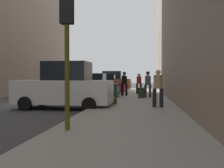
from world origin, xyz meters
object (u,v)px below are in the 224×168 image
object	(u,v)px
parked_dark_green_sedan	(89,87)
pedestrian_with_fedora	(124,83)
parked_gray_coupe	(117,83)
rolling_suitcase	(141,93)
parked_red_hatchback	(103,85)
duffel_bag	(114,101)
pedestrian_in_tan_coat	(158,86)
pedestrian_with_beanie	(148,83)
fire_hydrant	(117,91)
parked_white_van	(64,87)
parked_bronze_suv	(111,82)
traffic_light	(67,28)
pedestrian_in_red_jacket	(139,82)

from	to	relation	value
parked_dark_green_sedan	pedestrian_with_fedora	size ratio (longest dim) A/B	2.37
parked_gray_coupe	rolling_suitcase	size ratio (longest dim) A/B	4.07
parked_red_hatchback	duffel_bag	size ratio (longest dim) A/B	9.70
parked_gray_coupe	pedestrian_in_tan_coat	size ratio (longest dim) A/B	2.48
pedestrian_in_tan_coat	duffel_bag	world-z (taller)	pedestrian_in_tan_coat
parked_dark_green_sedan	pedestrian_in_tan_coat	world-z (taller)	pedestrian_in_tan_coat
pedestrian_with_beanie	rolling_suitcase	size ratio (longest dim) A/B	1.71
fire_hydrant	pedestrian_with_fedora	xyz separation A→B (m)	(0.50, 0.54, 0.64)
parked_white_van	parked_dark_green_sedan	xyz separation A→B (m)	(0.00, 5.24, -0.18)
parked_white_van	parked_gray_coupe	world-z (taller)	parked_white_van
parked_red_hatchback	duffel_bag	distance (m)	10.17
fire_hydrant	duffel_bag	world-z (taller)	fire_hydrant
parked_dark_green_sedan	pedestrian_in_tan_coat	xyz separation A→B (m)	(4.42, -5.27, 0.26)
parked_bronze_suv	pedestrian_with_beanie	xyz separation A→B (m)	(4.04, -10.63, 0.10)
parked_red_hatchback	pedestrian_with_beanie	size ratio (longest dim) A/B	2.40
parked_gray_coupe	traffic_light	xyz separation A→B (m)	(1.85, -27.90, 1.91)
parked_bronze_suv	traffic_light	bearing A→B (deg)	-85.17
traffic_light	parked_gray_coupe	bearing A→B (deg)	93.80
pedestrian_in_tan_coat	pedestrian_in_red_jacket	bearing A→B (deg)	96.42
fire_hydrant	traffic_light	distance (m)	12.23
pedestrian_in_tan_coat	parked_bronze_suv	bearing A→B (deg)	104.93
parked_red_hatchback	pedestrian_in_tan_coat	bearing A→B (deg)	-68.45
parked_red_hatchback	fire_hydrant	distance (m)	4.90
parked_white_van	parked_gray_coupe	size ratio (longest dim) A/B	1.10
parked_dark_green_sedan	fire_hydrant	world-z (taller)	parked_dark_green_sedan
parked_white_van	rolling_suitcase	bearing A→B (deg)	55.40
pedestrian_in_red_jacket	fire_hydrant	bearing A→B (deg)	-118.42
parked_bronze_suv	pedestrian_with_beanie	size ratio (longest dim) A/B	2.61
rolling_suitcase	duffel_bag	distance (m)	4.22
parked_bronze_suv	traffic_light	xyz separation A→B (m)	(1.85, -21.95, 1.73)
parked_gray_coupe	pedestrian_with_beanie	distance (m)	17.07
parked_gray_coupe	pedestrian_with_beanie	world-z (taller)	pedestrian_with_beanie
parked_white_van	pedestrian_in_red_jacket	bearing A→B (deg)	70.54
pedestrian_in_red_jacket	pedestrian_in_tan_coat	xyz separation A→B (m)	(1.07, -9.51, 0.00)
parked_red_hatchback	parked_gray_coupe	size ratio (longest dim) A/B	1.01
parked_red_hatchback	rolling_suitcase	size ratio (longest dim) A/B	4.11
parked_white_van	pedestrian_with_fedora	bearing A→B (deg)	72.17
traffic_light	pedestrian_in_red_jacket	distance (m)	15.05
fire_hydrant	pedestrian_in_red_jacket	bearing A→B (deg)	61.58
pedestrian_with_fedora	duffel_bag	distance (m)	5.98
fire_hydrant	traffic_light	size ratio (longest dim) A/B	0.20
parked_gray_coupe	parked_dark_green_sedan	bearing A→B (deg)	-90.00
pedestrian_in_tan_coat	duffel_bag	xyz separation A→B (m)	(-2.20, 1.28, -0.81)
parked_gray_coupe	rolling_suitcase	xyz separation A→B (m)	(3.61, -17.28, -0.36)
pedestrian_with_beanie	pedestrian_in_red_jacket	world-z (taller)	pedestrian_with_beanie
pedestrian_with_beanie	parked_bronze_suv	bearing A→B (deg)	110.82
traffic_light	duffel_bag	size ratio (longest dim) A/B	8.18
fire_hydrant	pedestrian_with_fedora	size ratio (longest dim) A/B	0.40
parked_white_van	fire_hydrant	world-z (taller)	parked_white_van
rolling_suitcase	parked_white_van	bearing A→B (deg)	-124.60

